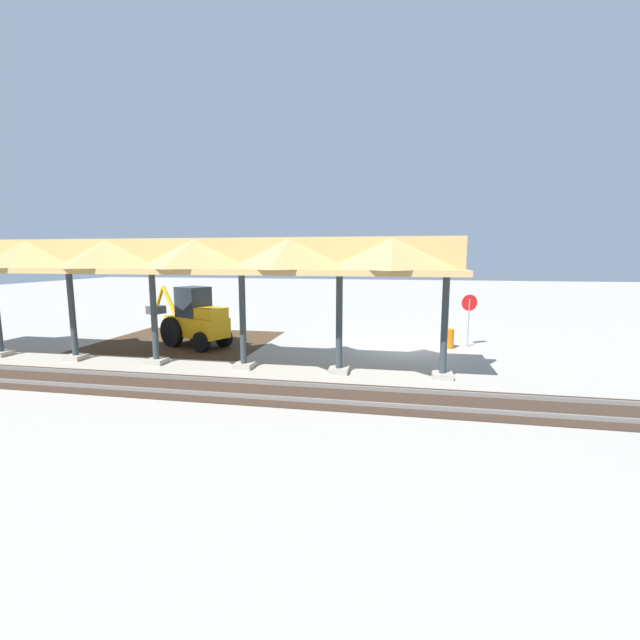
# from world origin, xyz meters

# --- Properties ---
(ground_plane) EXTENTS (120.00, 120.00, 0.00)m
(ground_plane) POSITION_xyz_m (0.00, 0.00, 0.00)
(ground_plane) COLOR #9E998E
(dirt_work_zone) EXTENTS (8.30, 7.00, 0.01)m
(dirt_work_zone) POSITION_xyz_m (10.78, 0.28, 0.00)
(dirt_work_zone) COLOR #42301E
(dirt_work_zone) RESTS_ON ground
(platform_canopy) EXTENTS (23.15, 3.20, 4.90)m
(platform_canopy) POSITION_xyz_m (9.71, 4.72, 4.17)
(platform_canopy) COLOR #9E998E
(platform_canopy) RESTS_ON ground
(rail_tracks) EXTENTS (60.00, 2.58, 0.15)m
(rail_tracks) POSITION_xyz_m (0.00, 7.38, 0.03)
(rail_tracks) COLOR slate
(rail_tracks) RESTS_ON ground
(stop_sign) EXTENTS (0.73, 0.27, 2.47)m
(stop_sign) POSITION_xyz_m (-2.91, -0.99, 1.78)
(stop_sign) COLOR gray
(stop_sign) RESTS_ON ground
(backhoe) EXTENTS (5.09, 3.22, 2.82)m
(backhoe) POSITION_xyz_m (9.76, 1.30, 1.27)
(backhoe) COLOR orange
(backhoe) RESTS_ON ground
(dirt_mound) EXTENTS (5.32, 5.32, 2.02)m
(dirt_mound) POSITION_xyz_m (11.94, -0.79, 0.00)
(dirt_mound) COLOR #42301E
(dirt_mound) RESTS_ON ground
(traffic_barrel) EXTENTS (0.56, 0.56, 0.90)m
(traffic_barrel) POSITION_xyz_m (-1.95, -0.49, 0.45)
(traffic_barrel) COLOR orange
(traffic_barrel) RESTS_ON ground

